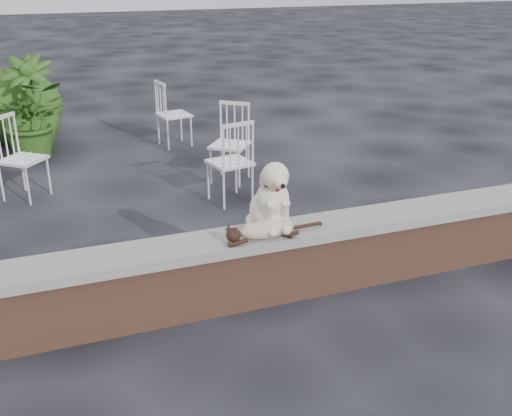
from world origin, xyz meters
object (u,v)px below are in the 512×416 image
object	(u,v)px
chair_c	(230,161)
chair_a	(22,158)
cat	(266,228)
potted_plant_a	(32,120)
dog	(269,193)
chair_e	(174,114)
chair_b	(230,144)
potted_plant_b	(29,105)

from	to	relation	value
chair_c	chair_a	bearing A→B (deg)	-34.32
cat	potted_plant_a	size ratio (longest dim) A/B	0.87
dog	chair_e	world-z (taller)	dog
chair_a	potted_plant_a	world-z (taller)	potted_plant_a
dog	chair_b	size ratio (longest dim) A/B	0.62
chair_a	chair_c	bearing A→B (deg)	-72.90
potted_plant_a	potted_plant_b	xyz separation A→B (m)	(-0.01, 0.38, 0.13)
cat	chair_e	distance (m)	4.60
potted_plant_a	potted_plant_b	size ratio (longest dim) A/B	0.81
cat	potted_plant_b	xyz separation A→B (m)	(-1.57, 4.98, 0.01)
potted_plant_a	chair_c	bearing A→B (deg)	-50.33
dog	chair_e	bearing A→B (deg)	87.68
potted_plant_b	chair_b	bearing A→B (deg)	-44.03
dog	chair_e	size ratio (longest dim) A/B	0.62
cat	chair_e	xyz separation A→B (m)	(0.36, 4.58, -0.19)
chair_c	cat	bearing A→B (deg)	67.58
dog	potted_plant_a	size ratio (longest dim) A/B	0.54
chair_b	cat	bearing A→B (deg)	-64.75
chair_e	chair_c	size ratio (longest dim) A/B	1.00
dog	chair_c	xyz separation A→B (m)	(0.35, 2.05, -0.40)
cat	chair_c	xyz separation A→B (m)	(0.43, 2.20, -0.19)
chair_b	chair_a	world-z (taller)	same
cat	potted_plant_a	world-z (taller)	potted_plant_a
cat	potted_plant_b	distance (m)	5.22
dog	chair_a	bearing A→B (deg)	122.50
chair_a	potted_plant_b	world-z (taller)	potted_plant_b
chair_a	potted_plant_b	distance (m)	1.89
dog	chair_b	distance (m)	2.78
chair_b	chair_e	xyz separation A→B (m)	(-0.28, 1.74, 0.00)
chair_b	potted_plant_a	size ratio (longest dim) A/B	0.87
chair_a	chair_c	distance (m)	2.32
chair_e	chair_a	size ratio (longest dim) A/B	1.00
chair_b	chair_c	distance (m)	0.67
chair_e	potted_plant_b	xyz separation A→B (m)	(-1.94, 0.40, 0.20)
chair_b	potted_plant_a	xyz separation A→B (m)	(-2.20, 1.76, 0.07)
dog	potted_plant_b	distance (m)	5.11
cat	chair_b	distance (m)	2.92
chair_c	potted_plant_a	world-z (taller)	potted_plant_a
chair_b	potted_plant_a	bearing A→B (deg)	179.23
chair_a	potted_plant_b	xyz separation A→B (m)	(0.13, 1.88, 0.20)
cat	chair_a	size ratio (longest dim) A/B	1.00
dog	chair_a	distance (m)	3.48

